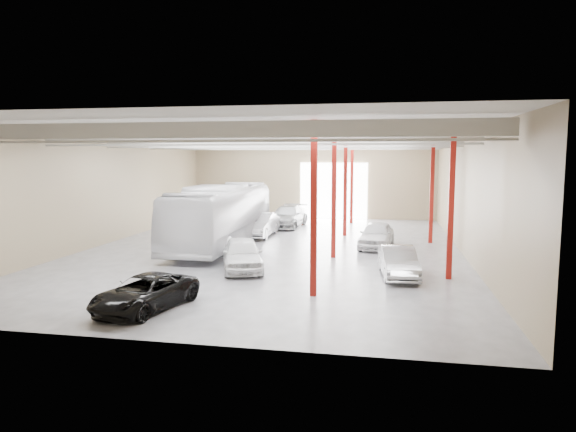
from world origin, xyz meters
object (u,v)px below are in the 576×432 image
(car_row_b, at_px, (260,225))
(car_right_far, at_px, (377,235))
(car_row_a, at_px, (242,254))
(coach_bus, at_px, (222,215))
(black_sedan, at_px, (145,293))
(car_row_c, at_px, (288,216))
(car_right_near, at_px, (398,262))

(car_row_b, relative_size, car_right_far, 1.07)
(car_row_a, bearing_deg, coach_bus, 96.93)
(black_sedan, distance_m, car_right_far, 16.62)
(coach_bus, bearing_deg, car_row_c, 74.03)
(car_row_c, distance_m, car_right_far, 10.85)
(coach_bus, xyz_separation_m, car_row_c, (2.48, 9.08, -1.08))
(black_sedan, height_order, car_right_far, car_right_far)
(coach_bus, height_order, car_row_b, coach_bus)
(coach_bus, distance_m, car_row_b, 4.30)
(car_row_b, height_order, car_right_far, car_row_b)
(coach_bus, xyz_separation_m, car_row_b, (1.50, 3.88, -1.09))
(car_row_c, bearing_deg, car_row_a, -82.84)
(black_sedan, bearing_deg, car_right_near, 50.37)
(coach_bus, height_order, car_row_c, coach_bus)
(car_row_b, distance_m, car_right_near, 14.01)
(car_row_c, bearing_deg, car_row_b, -96.10)
(black_sedan, height_order, car_row_a, car_row_a)
(car_row_b, distance_m, car_row_c, 5.29)
(car_row_b, bearing_deg, car_right_far, -19.07)
(coach_bus, bearing_deg, car_right_near, -32.54)
(coach_bus, xyz_separation_m, black_sedan, (1.50, -13.62, -1.28))
(coach_bus, height_order, black_sedan, coach_bus)
(car_right_near, bearing_deg, car_row_c, 111.43)
(black_sedan, distance_m, car_row_a, 7.21)
(black_sedan, relative_size, car_row_a, 0.97)
(car_right_near, bearing_deg, car_row_b, 124.96)
(coach_bus, height_order, car_row_a, coach_bus)
(coach_bus, bearing_deg, car_row_b, 68.16)
(coach_bus, distance_m, black_sedan, 13.76)
(car_row_c, relative_size, car_right_far, 1.22)
(coach_bus, height_order, car_right_far, coach_bus)
(coach_bus, distance_m, car_right_far, 9.70)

